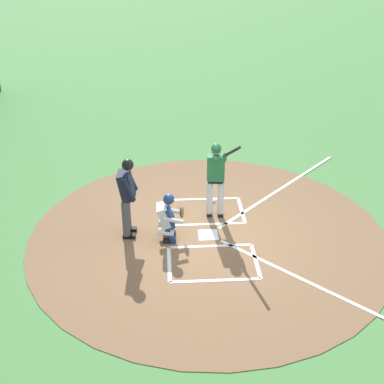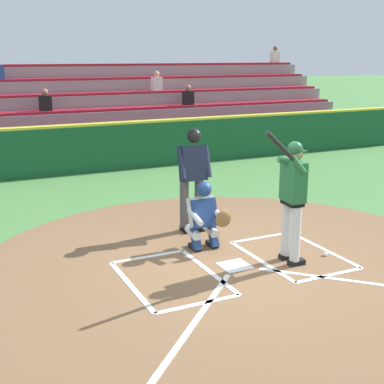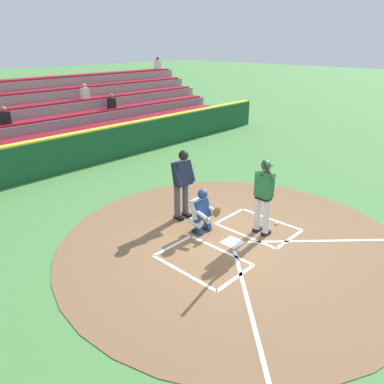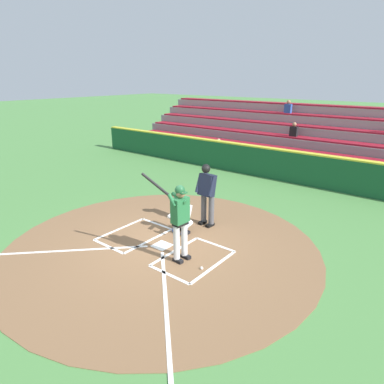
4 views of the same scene
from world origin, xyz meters
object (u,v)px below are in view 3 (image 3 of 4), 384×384
(baseball, at_px, (276,224))
(batter, at_px, (264,192))
(plate_umpire, at_px, (182,180))
(catcher, at_px, (202,210))

(baseball, bearing_deg, batter, -2.55)
(batter, relative_size, plate_umpire, 1.14)
(batter, xyz_separation_m, baseball, (-0.67, 0.03, -1.06))
(catcher, relative_size, baseball, 15.27)
(batter, xyz_separation_m, catcher, (0.89, -1.12, -0.51))
(catcher, relative_size, plate_umpire, 0.61)
(baseball, bearing_deg, catcher, -36.41)
(batter, distance_m, catcher, 1.52)
(batter, distance_m, plate_umpire, 2.11)
(batter, relative_size, catcher, 1.88)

